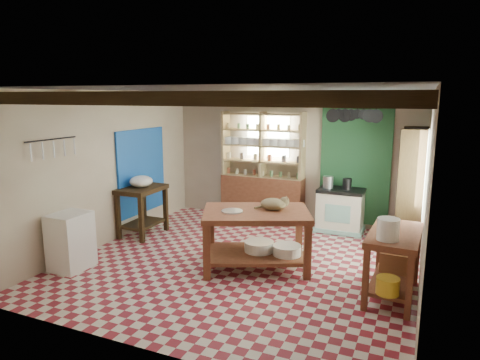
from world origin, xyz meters
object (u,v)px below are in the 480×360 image
at_px(right_counter, 393,264).
at_px(work_table, 256,239).
at_px(white_cabinet, 71,241).
at_px(stove, 340,210).
at_px(cat, 273,204).
at_px(prep_table, 143,211).

bearing_deg(right_counter, work_table, 177.16).
height_order(work_table, white_cabinet, work_table).
height_order(stove, cat, cat).
bearing_deg(white_cabinet, cat, 24.83).
relative_size(white_cabinet, right_counter, 0.71).
bearing_deg(prep_table, white_cabinet, -91.44).
bearing_deg(work_table, white_cabinet, -179.02).
bearing_deg(stove, cat, -106.08).
relative_size(white_cabinet, cat, 2.19).
bearing_deg(work_table, cat, 11.31).
bearing_deg(right_counter, prep_table, 172.60).
distance_m(prep_table, cat, 2.75).
distance_m(white_cabinet, cat, 3.02).
height_order(white_cabinet, right_counter, right_counter).
bearing_deg(right_counter, cat, 171.75).
relative_size(work_table, right_counter, 1.29).
xyz_separation_m(work_table, right_counter, (1.93, -0.18, -0.01)).
distance_m(stove, white_cabinet, 4.71).
distance_m(prep_table, white_cabinet, 1.72).
distance_m(work_table, cat, 0.58).
xyz_separation_m(prep_table, right_counter, (4.38, -0.77, -0.02)).
xyz_separation_m(work_table, white_cabinet, (-2.47, -1.13, -0.01)).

